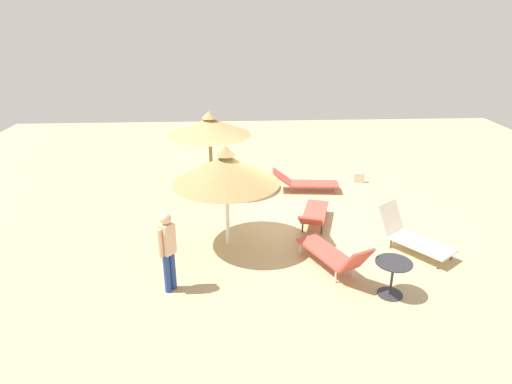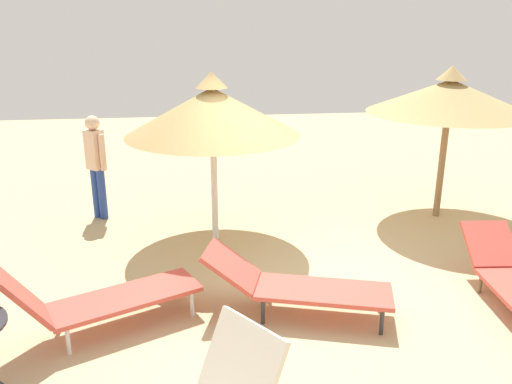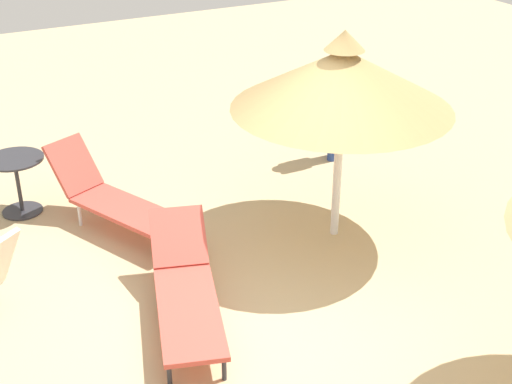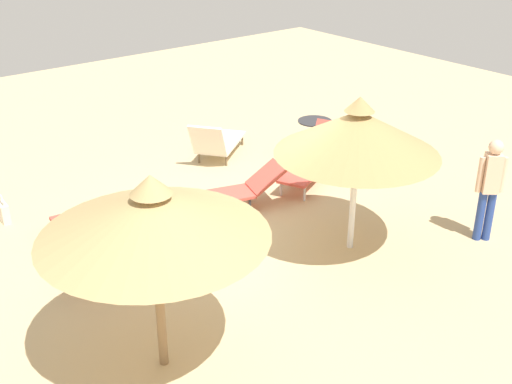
{
  "view_description": "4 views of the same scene",
  "coord_description": "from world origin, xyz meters",
  "px_view_note": "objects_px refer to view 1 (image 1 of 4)",
  "views": [
    {
      "loc": [
        -10.4,
        1.23,
        5.21
      ],
      "look_at": [
        0.12,
        0.66,
        0.91
      ],
      "focal_mm": 31.16,
      "sensor_mm": 36.0,
      "label": 1
    },
    {
      "loc": [
        -1.23,
        -5.76,
        3.11
      ],
      "look_at": [
        -0.43,
        0.56,
        1.0
      ],
      "focal_mm": 36.35,
      "sensor_mm": 36.0,
      "label": 2
    },
    {
      "loc": [
        5.33,
        -2.86,
        4.43
      ],
      "look_at": [
        -0.62,
        0.18,
        0.98
      ],
      "focal_mm": 51.1,
      "sensor_mm": 36.0,
      "label": 3
    },
    {
      "loc": [
        5.75,
        7.39,
        5.17
      ],
      "look_at": [
        0.19,
        0.42,
        0.93
      ],
      "focal_mm": 45.54,
      "sensor_mm": 36.0,
      "label": 4
    }
  ],
  "objects_px": {
    "lounge_chair_far_right": "(411,235)",
    "person_standing_back": "(168,248)",
    "lounge_chair_center": "(304,182)",
    "handbag": "(359,177)",
    "parasol_umbrella_edge": "(210,127)",
    "side_table_round": "(393,272)",
    "lounge_chair_near_left": "(335,255)",
    "lounge_chair_near_right": "(314,215)",
    "parasol_umbrella_front": "(226,169)"
  },
  "relations": [
    {
      "from": "lounge_chair_far_right",
      "to": "person_standing_back",
      "type": "distance_m",
      "value": 5.6
    },
    {
      "from": "lounge_chair_center",
      "to": "handbag",
      "type": "bearing_deg",
      "value": -70.9
    },
    {
      "from": "parasol_umbrella_edge",
      "to": "side_table_round",
      "type": "bearing_deg",
      "value": -147.89
    },
    {
      "from": "parasol_umbrella_edge",
      "to": "person_standing_back",
      "type": "height_order",
      "value": "parasol_umbrella_edge"
    },
    {
      "from": "lounge_chair_near_left",
      "to": "handbag",
      "type": "height_order",
      "value": "lounge_chair_near_left"
    },
    {
      "from": "parasol_umbrella_edge",
      "to": "lounge_chair_center",
      "type": "bearing_deg",
      "value": -98.66
    },
    {
      "from": "lounge_chair_far_right",
      "to": "side_table_round",
      "type": "bearing_deg",
      "value": 149.21
    },
    {
      "from": "lounge_chair_far_right",
      "to": "side_table_round",
      "type": "distance_m",
      "value": 2.05
    },
    {
      "from": "handbag",
      "to": "lounge_chair_far_right",
      "type": "bearing_deg",
      "value": 179.98
    },
    {
      "from": "person_standing_back",
      "to": "side_table_round",
      "type": "relative_size",
      "value": 2.3
    },
    {
      "from": "lounge_chair_near_left",
      "to": "lounge_chair_far_right",
      "type": "bearing_deg",
      "value": -66.85
    },
    {
      "from": "lounge_chair_center",
      "to": "lounge_chair_near_right",
      "type": "height_order",
      "value": "lounge_chair_near_right"
    },
    {
      "from": "parasol_umbrella_front",
      "to": "lounge_chair_center",
      "type": "xyz_separation_m",
      "value": [
        3.28,
        -2.35,
        -1.61
      ]
    },
    {
      "from": "lounge_chair_near_right",
      "to": "parasol_umbrella_front",
      "type": "bearing_deg",
      "value": 109.0
    },
    {
      "from": "lounge_chair_far_right",
      "to": "lounge_chair_near_left",
      "type": "relative_size",
      "value": 0.9
    },
    {
      "from": "handbag",
      "to": "side_table_round",
      "type": "bearing_deg",
      "value": 170.36
    },
    {
      "from": "lounge_chair_near_right",
      "to": "lounge_chair_far_right",
      "type": "bearing_deg",
      "value": -121.03
    },
    {
      "from": "parasol_umbrella_front",
      "to": "handbag",
      "type": "height_order",
      "value": "parasol_umbrella_front"
    },
    {
      "from": "side_table_round",
      "to": "parasol_umbrella_front",
      "type": "bearing_deg",
      "value": 55.13
    },
    {
      "from": "parasol_umbrella_edge",
      "to": "person_standing_back",
      "type": "distance_m",
      "value": 5.69
    },
    {
      "from": "lounge_chair_center",
      "to": "side_table_round",
      "type": "height_order",
      "value": "side_table_round"
    },
    {
      "from": "side_table_round",
      "to": "lounge_chair_near_right",
      "type": "bearing_deg",
      "value": 18.58
    },
    {
      "from": "lounge_chair_center",
      "to": "side_table_round",
      "type": "distance_m",
      "value": 5.59
    },
    {
      "from": "lounge_chair_near_right",
      "to": "person_standing_back",
      "type": "height_order",
      "value": "person_standing_back"
    },
    {
      "from": "lounge_chair_far_right",
      "to": "handbag",
      "type": "xyz_separation_m",
      "value": [
        4.42,
        -0.0,
        -0.19
      ]
    },
    {
      "from": "lounge_chair_center",
      "to": "person_standing_back",
      "type": "xyz_separation_m",
      "value": [
        -5.12,
        3.49,
        0.66
      ]
    },
    {
      "from": "lounge_chair_center",
      "to": "lounge_chair_far_right",
      "type": "bearing_deg",
      "value": -153.12
    },
    {
      "from": "parasol_umbrella_front",
      "to": "lounge_chair_near_left",
      "type": "xyz_separation_m",
      "value": [
        -1.32,
        -2.28,
        -1.51
      ]
    },
    {
      "from": "parasol_umbrella_front",
      "to": "side_table_round",
      "type": "distance_m",
      "value": 4.16
    },
    {
      "from": "parasol_umbrella_edge",
      "to": "person_standing_back",
      "type": "xyz_separation_m",
      "value": [
        -5.56,
        0.61,
        -1.02
      ]
    },
    {
      "from": "lounge_chair_center",
      "to": "lounge_chair_near_right",
      "type": "bearing_deg",
      "value": 176.61
    },
    {
      "from": "lounge_chair_center",
      "to": "lounge_chair_near_left",
      "type": "bearing_deg",
      "value": 179.08
    },
    {
      "from": "lounge_chair_near_left",
      "to": "lounge_chair_near_right",
      "type": "relative_size",
      "value": 0.96
    },
    {
      "from": "parasol_umbrella_front",
      "to": "person_standing_back",
      "type": "bearing_deg",
      "value": 148.18
    },
    {
      "from": "lounge_chair_center",
      "to": "person_standing_back",
      "type": "height_order",
      "value": "person_standing_back"
    },
    {
      "from": "handbag",
      "to": "lounge_chair_near_left",
      "type": "bearing_deg",
      "value": 159.39
    },
    {
      "from": "lounge_chair_center",
      "to": "lounge_chair_near_right",
      "type": "relative_size",
      "value": 0.98
    },
    {
      "from": "side_table_round",
      "to": "lounge_chair_near_left",
      "type": "bearing_deg",
      "value": 45.58
    },
    {
      "from": "parasol_umbrella_edge",
      "to": "handbag",
      "type": "relative_size",
      "value": 5.05
    },
    {
      "from": "parasol_umbrella_front",
      "to": "side_table_round",
      "type": "bearing_deg",
      "value": -124.87
    },
    {
      "from": "parasol_umbrella_edge",
      "to": "side_table_round",
      "type": "xyz_separation_m",
      "value": [
        -5.96,
        -3.74,
        -1.48
      ]
    },
    {
      "from": "lounge_chair_center",
      "to": "side_table_round",
      "type": "relative_size",
      "value": 2.81
    },
    {
      "from": "lounge_chair_far_right",
      "to": "lounge_chair_center",
      "type": "bearing_deg",
      "value": 26.88
    },
    {
      "from": "lounge_chair_far_right",
      "to": "lounge_chair_near_right",
      "type": "xyz_separation_m",
      "value": [
        1.24,
        2.06,
        -0.01
      ]
    },
    {
      "from": "lounge_chair_far_right",
      "to": "lounge_chair_near_left",
      "type": "xyz_separation_m",
      "value": [
        -0.85,
        1.98,
        0.02
      ]
    },
    {
      "from": "lounge_chair_center",
      "to": "handbag",
      "type": "distance_m",
      "value": 2.02
    },
    {
      "from": "handbag",
      "to": "side_table_round",
      "type": "xyz_separation_m",
      "value": [
        -6.18,
        1.05,
        0.33
      ]
    },
    {
      "from": "parasol_umbrella_front",
      "to": "lounge_chair_center",
      "type": "bearing_deg",
      "value": -35.64
    },
    {
      "from": "parasol_umbrella_front",
      "to": "lounge_chair_far_right",
      "type": "height_order",
      "value": "parasol_umbrella_front"
    },
    {
      "from": "parasol_umbrella_edge",
      "to": "parasol_umbrella_front",
      "type": "bearing_deg",
      "value": -171.92
    }
  ]
}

